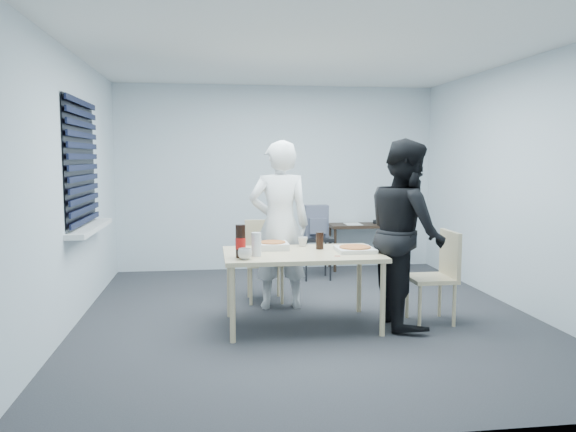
{
  "coord_description": "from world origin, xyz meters",
  "views": [
    {
      "loc": [
        -0.95,
        -5.45,
        1.6
      ],
      "look_at": [
        -0.18,
        0.1,
        1.01
      ],
      "focal_mm": 35.0,
      "sensor_mm": 36.0,
      "label": 1
    }
  ],
  "objects": [
    {
      "name": "papers",
      "position": [
        1.05,
        2.28,
        0.65
      ],
      "size": [
        0.32,
        0.37,
        0.01
      ],
      "primitive_type": "cube",
      "rotation": [
        0.0,
        0.0,
        -0.4
      ],
      "color": "white",
      "rests_on": "side_table"
    },
    {
      "name": "dining_table",
      "position": [
        -0.11,
        -0.32,
        0.65
      ],
      "size": [
        1.46,
        0.92,
        0.71
      ],
      "color": "#C6BA88",
      "rests_on": "ground"
    },
    {
      "name": "person_black",
      "position": [
        0.88,
        -0.39,
        0.89
      ],
      "size": [
        0.47,
        0.86,
        1.77
      ],
      "primitive_type": "imported",
      "rotation": [
        0.0,
        0.0,
        1.57
      ],
      "color": "black",
      "rests_on": "ground"
    },
    {
      "name": "black_box",
      "position": [
        1.42,
        2.28,
        0.67
      ],
      "size": [
        0.13,
        0.1,
        0.05
      ],
      "primitive_type": "cube",
      "rotation": [
        0.0,
        0.0,
        0.08
      ],
      "color": "black",
      "rests_on": "side_table"
    },
    {
      "name": "pizza_box_a",
      "position": [
        -0.36,
        -0.1,
        0.74
      ],
      "size": [
        0.3,
        0.3,
        0.07
      ],
      "rotation": [
        0.0,
        0.0,
        -0.27
      ],
      "color": "silver",
      "rests_on": "dining_table"
    },
    {
      "name": "mug_b",
      "position": [
        -0.04,
        0.03,
        0.75
      ],
      "size": [
        0.1,
        0.1,
        0.09
      ],
      "primitive_type": "imported",
      "color": "silver",
      "rests_on": "dining_table"
    },
    {
      "name": "backpack",
      "position": [
        0.42,
        1.7,
        0.76
      ],
      "size": [
        0.3,
        0.22,
        0.42
      ],
      "rotation": [
        0.0,
        0.0,
        0.02
      ],
      "color": "slate",
      "rests_on": "stool"
    },
    {
      "name": "side_table",
      "position": [
        1.2,
        2.28,
        0.57
      ],
      "size": [
        0.97,
        0.43,
        0.65
      ],
      "color": "#332318",
      "rests_on": "ground"
    },
    {
      "name": "room",
      "position": [
        -2.2,
        0.4,
        1.44
      ],
      "size": [
        5.0,
        5.0,
        5.0
      ],
      "color": "#2D2D32",
      "rests_on": "ground"
    },
    {
      "name": "plastic_cups",
      "position": [
        -0.55,
        -0.47,
        0.82
      ],
      "size": [
        0.12,
        0.12,
        0.21
      ],
      "primitive_type": "cylinder",
      "rotation": [
        0.0,
        0.0,
        -0.4
      ],
      "color": "silver",
      "rests_on": "dining_table"
    },
    {
      "name": "person_white",
      "position": [
        -0.23,
        0.37,
        0.89
      ],
      "size": [
        0.65,
        0.42,
        1.77
      ],
      "primitive_type": "imported",
      "rotation": [
        0.0,
        0.0,
        3.14
      ],
      "color": "white",
      "rests_on": "ground"
    },
    {
      "name": "chair_far",
      "position": [
        -0.36,
        0.75,
        0.51
      ],
      "size": [
        0.42,
        0.42,
        0.89
      ],
      "color": "#C6BA88",
      "rests_on": "ground"
    },
    {
      "name": "mug_a",
      "position": [
        -0.66,
        -0.62,
        0.76
      ],
      "size": [
        0.17,
        0.17,
        0.1
      ],
      "primitive_type": "imported",
      "rotation": [
        0.0,
        0.0,
        0.52
      ],
      "color": "silver",
      "rests_on": "dining_table"
    },
    {
      "name": "rubber_band",
      "position": [
        0.18,
        -0.58,
        0.71
      ],
      "size": [
        0.06,
        0.06,
        0.0
      ],
      "primitive_type": "torus",
      "rotation": [
        0.0,
        0.0,
        -0.19
      ],
      "color": "red",
      "rests_on": "dining_table"
    },
    {
      "name": "soda_bottle",
      "position": [
        -0.69,
        -0.51,
        0.85
      ],
      "size": [
        0.09,
        0.09,
        0.29
      ],
      "rotation": [
        0.0,
        0.0,
        -0.32
      ],
      "color": "black",
      "rests_on": "dining_table"
    },
    {
      "name": "chair_right",
      "position": [
        1.23,
        -0.37,
        0.51
      ],
      "size": [
        0.42,
        0.42,
        0.89
      ],
      "color": "#C6BA88",
      "rests_on": "ground"
    },
    {
      "name": "cola_glass",
      "position": [
        0.09,
        -0.16,
        0.79
      ],
      "size": [
        0.08,
        0.08,
        0.17
      ],
      "primitive_type": "cylinder",
      "rotation": [
        0.0,
        0.0,
        -0.13
      ],
      "color": "black",
      "rests_on": "dining_table"
    },
    {
      "name": "pizza_box_b",
      "position": [
        0.4,
        -0.35,
        0.73
      ],
      "size": [
        0.35,
        0.35,
        0.05
      ],
      "rotation": [
        0.0,
        0.0,
        -0.3
      ],
      "color": "silver",
      "rests_on": "dining_table"
    },
    {
      "name": "stool",
      "position": [
        0.42,
        1.72,
        0.44
      ],
      "size": [
        0.4,
        0.4,
        0.55
      ],
      "color": "black",
      "rests_on": "ground"
    }
  ]
}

